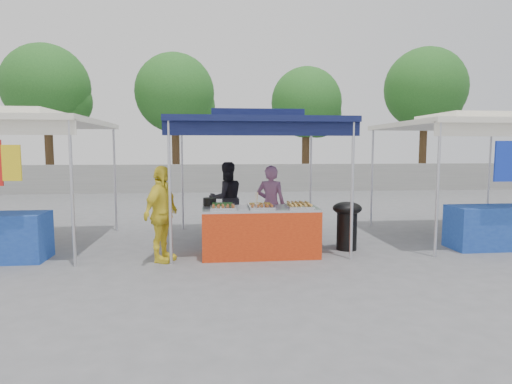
{
  "coord_description": "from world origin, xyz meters",
  "views": [
    {
      "loc": [
        -0.84,
        -7.39,
        1.87
      ],
      "look_at": [
        0.0,
        0.6,
        1.05
      ],
      "focal_mm": 30.0,
      "sensor_mm": 36.0,
      "label": 1
    }
  ],
  "objects": [
    {
      "name": "food_tray_fl",
      "position": [
        -0.65,
        -0.34,
        0.88
      ],
      "size": [
        0.42,
        0.3,
        0.07
      ],
      "color": "silver",
      "rests_on": "vendor_table"
    },
    {
      "name": "customer_person",
      "position": [
        -1.66,
        -0.31,
        0.8
      ],
      "size": [
        0.74,
        1.01,
        1.59
      ],
      "primitive_type": "imported",
      "rotation": [
        0.0,
        0.0,
        1.15
      ],
      "color": "yellow",
      "rests_on": "ground_plane"
    },
    {
      "name": "vendor_table",
      "position": [
        0.0,
        -0.1,
        0.43
      ],
      "size": [
        2.0,
        0.8,
        0.85
      ],
      "color": "red",
      "rests_on": "ground_plane"
    },
    {
      "name": "main_canopy",
      "position": [
        0.0,
        0.97,
        2.37
      ],
      "size": [
        3.2,
        3.2,
        2.57
      ],
      "color": "silver",
      "rests_on": "ground_plane"
    },
    {
      "name": "neighbor_stall_right",
      "position": [
        4.5,
        0.57,
        1.6
      ],
      "size": [
        3.2,
        3.2,
        2.57
      ],
      "color": "silver",
      "rests_on": "ground_plane"
    },
    {
      "name": "tree_0",
      "position": [
        -7.91,
        12.76,
        4.41
      ],
      "size": [
        3.77,
        3.75,
        6.45
      ],
      "color": "#48311B",
      "rests_on": "ground_plane"
    },
    {
      "name": "neighbor_stall_left",
      "position": [
        -4.5,
        0.57,
        1.6
      ],
      "size": [
        3.2,
        3.2,
        2.57
      ],
      "color": "silver",
      "rests_on": "ground_plane"
    },
    {
      "name": "crate_stacked",
      "position": [
        0.24,
        0.52,
        0.41
      ],
      "size": [
        0.46,
        0.32,
        0.27
      ],
      "primitive_type": "cube",
      "color": "#1633B5",
      "rests_on": "crate_right"
    },
    {
      "name": "skewer_cup",
      "position": [
        -0.09,
        -0.33,
        0.9
      ],
      "size": [
        0.08,
        0.08,
        0.1
      ],
      "primitive_type": "cylinder",
      "color": "silver",
      "rests_on": "vendor_table"
    },
    {
      "name": "food_tray_bl",
      "position": [
        -0.65,
        -0.02,
        0.88
      ],
      "size": [
        0.42,
        0.3,
        0.07
      ],
      "color": "silver",
      "rests_on": "vendor_table"
    },
    {
      "name": "food_tray_br",
      "position": [
        0.66,
        -0.04,
        0.88
      ],
      "size": [
        0.42,
        0.3,
        0.07
      ],
      "color": "silver",
      "rests_on": "vendor_table"
    },
    {
      "name": "cooking_pot",
      "position": [
        -0.87,
        0.25,
        0.92
      ],
      "size": [
        0.24,
        0.24,
        0.14
      ],
      "primitive_type": "cylinder",
      "color": "black",
      "rests_on": "vendor_table"
    },
    {
      "name": "ground_plane",
      "position": [
        0.0,
        0.0,
        0.0
      ],
      "size": [
        80.0,
        80.0,
        0.0
      ],
      "primitive_type": "plane",
      "color": "slate"
    },
    {
      "name": "wok_burner",
      "position": [
        1.65,
        0.18,
        0.53
      ],
      "size": [
        0.53,
        0.53,
        0.9
      ],
      "rotation": [
        0.0,
        0.0,
        0.16
      ],
      "color": "black",
      "rests_on": "ground_plane"
    },
    {
      "name": "food_tray_fr",
      "position": [
        0.66,
        -0.34,
        0.88
      ],
      "size": [
        0.42,
        0.3,
        0.07
      ],
      "color": "silver",
      "rests_on": "vendor_table"
    },
    {
      "name": "food_tray_bm",
      "position": [
        0.01,
        -0.0,
        0.88
      ],
      "size": [
        0.42,
        0.3,
        0.07
      ],
      "color": "silver",
      "rests_on": "vendor_table"
    },
    {
      "name": "crate_right",
      "position": [
        0.24,
        0.52,
        0.14
      ],
      "size": [
        0.46,
        0.32,
        0.28
      ],
      "primitive_type": "cube",
      "color": "#1633B5",
      "rests_on": "ground_plane"
    },
    {
      "name": "vendor_woman",
      "position": [
        0.33,
        0.91,
        0.77
      ],
      "size": [
        0.65,
        0.53,
        1.54
      ],
      "primitive_type": "imported",
      "rotation": [
        0.0,
        0.0,
        2.81
      ],
      "color": "#99618A",
      "rests_on": "ground_plane"
    },
    {
      "name": "tree_3",
      "position": [
        9.78,
        13.0,
        4.64
      ],
      "size": [
        3.94,
        3.94,
        6.78
      ],
      "color": "#48311B",
      "rests_on": "ground_plane"
    },
    {
      "name": "tree_1",
      "position": [
        -2.33,
        12.99,
        4.27
      ],
      "size": [
        3.66,
        3.63,
        6.24
      ],
      "color": "#48311B",
      "rests_on": "ground_plane"
    },
    {
      "name": "food_tray_fm",
      "position": [
        0.0,
        -0.34,
        0.88
      ],
      "size": [
        0.42,
        0.3,
        0.07
      ],
      "color": "silver",
      "rests_on": "vendor_table"
    },
    {
      "name": "tree_2",
      "position": [
        3.81,
        12.81,
        3.9
      ],
      "size": [
        3.4,
        3.32,
        5.7
      ],
      "color": "#48311B",
      "rests_on": "ground_plane"
    },
    {
      "name": "back_wall",
      "position": [
        0.0,
        11.0,
        0.6
      ],
      "size": [
        40.0,
        0.25,
        1.2
      ],
      "primitive_type": "cube",
      "color": "gray",
      "rests_on": "ground_plane"
    },
    {
      "name": "crate_left",
      "position": [
        -0.35,
        0.6,
        0.17
      ],
      "size": [
        0.56,
        0.39,
        0.33
      ],
      "primitive_type": "cube",
      "color": "#1633B5",
      "rests_on": "ground_plane"
    },
    {
      "name": "helper_man",
      "position": [
        -0.52,
        1.78,
        0.79
      ],
      "size": [
        0.91,
        0.81,
        1.58
      ],
      "primitive_type": "imported",
      "rotation": [
        0.0,
        0.0,
        3.45
      ],
      "color": "black",
      "rests_on": "ground_plane"
    }
  ]
}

